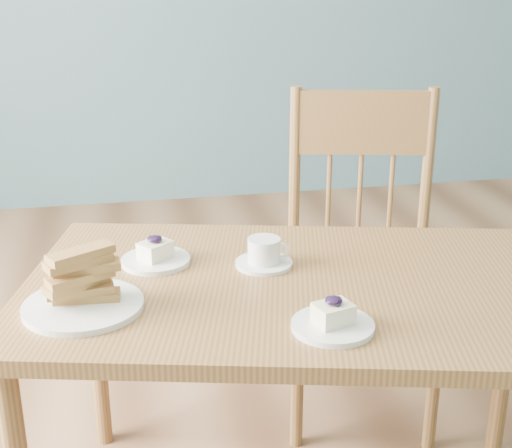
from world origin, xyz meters
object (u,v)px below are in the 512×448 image
dining_table (304,309)px  dining_chair (362,257)px  cheesecake_plate_near (333,321)px  cheesecake_plate_far (156,256)px  coffee_cup (265,254)px  biscotti_plate (82,289)px

dining_table → dining_chair: 0.58m
dining_chair → cheesecake_plate_near: (-0.32, -0.70, 0.18)m
dining_chair → cheesecake_plate_near: 0.79m
dining_table → dining_chair: (0.31, 0.48, -0.10)m
dining_table → cheesecake_plate_far: (-0.32, 0.17, 0.08)m
cheesecake_plate_far → coffee_cup: bearing=-14.7°
cheesecake_plate_near → coffee_cup: bearing=101.4°
coffee_cup → biscotti_plate: biscotti_plate is taller
cheesecake_plate_far → biscotti_plate: bearing=-127.6°
cheesecake_plate_near → cheesecake_plate_far: size_ratio=1.00×
cheesecake_plate_far → coffee_cup: 0.26m
cheesecake_plate_near → biscotti_plate: biscotti_plate is taller
dining_table → cheesecake_plate_near: (-0.00, -0.22, 0.08)m
dining_chair → cheesecake_plate_far: bearing=-140.7°
cheesecake_plate_near → coffee_cup: same height
biscotti_plate → dining_chair: bearing=33.2°
cheesecake_plate_near → cheesecake_plate_far: bearing=128.8°
cheesecake_plate_far → biscotti_plate: biscotti_plate is taller
dining_chair → coffee_cup: 0.57m
dining_table → cheesecake_plate_near: size_ratio=8.54×
cheesecake_plate_far → coffee_cup: size_ratio=1.21×
cheesecake_plate_near → coffee_cup: (-0.07, 0.33, 0.01)m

